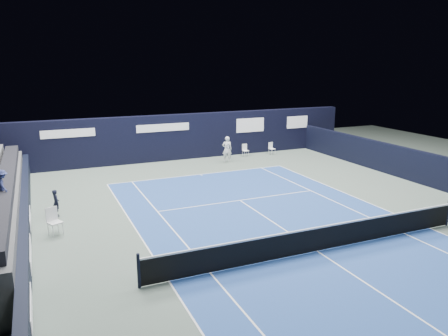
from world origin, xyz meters
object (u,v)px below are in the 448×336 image
(folding_chair_back_a, at_px, (245,149))
(tennis_player, at_px, (227,149))
(folding_chair_back_b, at_px, (271,147))
(tennis_net, at_px, (318,238))
(line_judge_chair, at_px, (53,219))

(folding_chair_back_a, height_order, tennis_player, tennis_player)
(tennis_player, bearing_deg, folding_chair_back_b, 14.40)
(tennis_net, height_order, tennis_player, tennis_player)
(folding_chair_back_b, height_order, tennis_net, tennis_net)
(folding_chair_back_b, distance_m, tennis_net, 16.78)
(folding_chair_back_a, relative_size, tennis_player, 0.50)
(line_judge_chair, bearing_deg, tennis_player, 13.11)
(folding_chair_back_a, height_order, line_judge_chair, line_judge_chair)
(folding_chair_back_a, distance_m, tennis_net, 16.23)
(line_judge_chair, relative_size, tennis_player, 0.62)
(folding_chair_back_b, bearing_deg, folding_chair_back_a, 165.16)
(tennis_player, bearing_deg, tennis_net, -101.18)
(folding_chair_back_b, distance_m, tennis_player, 4.14)
(folding_chair_back_a, relative_size, folding_chair_back_b, 1.00)
(folding_chair_back_a, xyz_separation_m, line_judge_chair, (-13.28, -10.06, 0.13))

